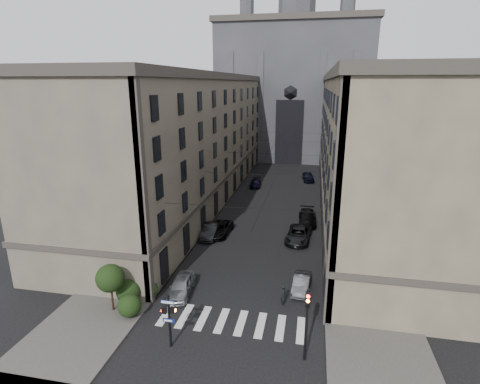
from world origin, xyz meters
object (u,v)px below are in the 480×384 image
Objects in this scene: car_right_near at (301,283)px; car_left_far at (255,183)px; gothic_tower at (294,82)px; car_left_midfar at (219,229)px; pedestrian_signal_left at (169,317)px; pedestrian at (284,295)px; traffic_light_right at (307,317)px; car_right_midfar at (307,218)px; car_left_midnear at (211,231)px; car_left_near at (181,286)px; car_right_midnear at (298,234)px; car_right_far at (308,177)px.

car_left_far is at bearing 109.65° from car_right_near.
car_left_midfar is at bearing -95.42° from gothic_tower.
gothic_tower reaches higher than car_left_midfar.
pedestrian_signal_left is 1.01× the size of car_right_near.
gothic_tower reaches higher than pedestrian.
traffic_light_right reaches higher than car_right_midfar.
car_left_far is at bearing -97.61° from gothic_tower.
car_left_midfar is at bearing 118.71° from traffic_light_right.
car_left_far is at bearing 83.34° from car_left_midnear.
gothic_tower is at bearing 93.91° from car_right_midfar.
car_left_near reaches higher than car_right_near.
gothic_tower is 50.91m from car_right_midfar.
gothic_tower is 14.50× the size of pedestrian_signal_left.
traffic_light_right is 12.53m from car_left_near.
pedestrian is (7.21, 6.50, -1.41)m from pedestrian_signal_left.
pedestrian_signal_left is at bearing -106.27° from car_right_midnear.
pedestrian is (8.78, -13.42, 0.19)m from car_left_midfar.
car_left_midnear is at bearing -96.21° from gothic_tower.
pedestrian is (-0.58, -13.37, 0.13)m from car_right_midnear.
car_left_midfar is (0.85, 0.91, -0.05)m from car_left_midnear.
car_right_midfar reaches higher than car_left_near.
traffic_light_right is 0.93× the size of car_right_midnear.
car_right_far reaches higher than car_left_far.
car_left_far is 0.93× the size of car_right_far.
car_left_midnear is at bearing -150.93° from car_right_midfar.
gothic_tower reaches higher than car_right_near.
car_left_midnear is at bearing 121.80° from traffic_light_right.
traffic_light_right is at bearing -80.96° from car_right_midnear.
gothic_tower is at bearing 81.42° from car_left_midnear.
car_right_near is (9.23, -32.88, 0.02)m from car_left_far.
car_right_midnear is at bearing 68.58° from pedestrian_signal_left.
car_left_midfar is 1.10× the size of car_right_far.
car_left_midnear is at bearing 141.95° from car_right_near.
car_left_far is (-9.80, 41.60, -2.65)m from traffic_light_right.
car_left_near is at bearing -119.81° from car_right_midnear.
car_right_midfar is 22.19m from car_right_far.
pedestrian_signal_left reaches higher than car_left_far.
traffic_light_right is 1.18× the size of car_left_far.
gothic_tower is at bearing 77.51° from car_left_far.
traffic_light_right is at bearing -91.25° from car_right_midfar.
car_left_midfar reaches higher than car_left_far.
car_left_midnear reaches higher than car_left_near.
car_right_midfar is at bearing -64.97° from car_left_far.
traffic_light_right reaches higher than car_left_near.
car_right_far is (10.69, 28.93, 0.04)m from car_left_midnear.
pedestrian_signal_left is at bearing -110.86° from car_right_midfar.
car_left_midnear is 10.24m from car_right_midnear.
traffic_light_right is 6.80m from pedestrian.
car_right_midnear is 1.04× the size of car_right_midfar.
pedestrian is at bearing 42.02° from pedestrian_signal_left.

